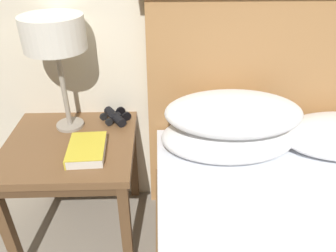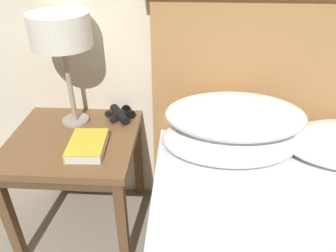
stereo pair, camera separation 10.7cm
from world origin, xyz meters
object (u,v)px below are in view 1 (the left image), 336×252
nightstand (72,154)px  book_on_nightstand (86,150)px  table_lamp (54,36)px  binoculars_pair (115,116)px

nightstand → book_on_nightstand: (0.10, -0.10, 0.10)m
table_lamp → book_on_nightstand: 0.49m
table_lamp → binoculars_pair: table_lamp is taller
book_on_nightstand → binoculars_pair: bearing=71.3°
table_lamp → book_on_nightstand: size_ratio=2.37×
table_lamp → binoculars_pair: bearing=12.0°
binoculars_pair → book_on_nightstand: bearing=-108.7°
book_on_nightstand → table_lamp: bearing=117.6°
table_lamp → book_on_nightstand: table_lamp is taller
nightstand → table_lamp: 0.53m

